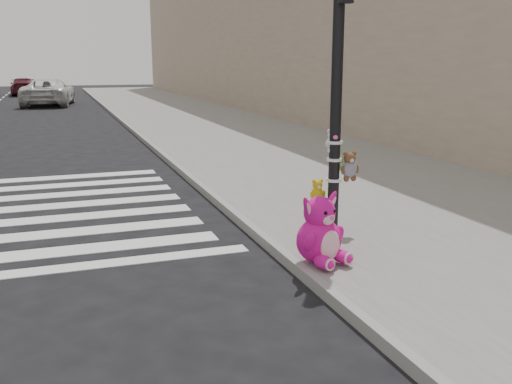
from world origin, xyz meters
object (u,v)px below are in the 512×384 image
object	(u,v)px
pink_bunny	(321,235)
car_white_near	(48,92)
signal_pole	(337,117)
red_teddy	(309,213)

from	to	relation	value
pink_bunny	car_white_near	bearing A→B (deg)	76.61
signal_pole	car_white_near	distance (m)	29.26
signal_pole	pink_bunny	size ratio (longest dim) A/B	4.49
pink_bunny	red_teddy	size ratio (longest dim) A/B	4.35
signal_pole	red_teddy	distance (m)	1.66
pink_bunny	car_white_near	size ratio (longest dim) A/B	0.16
red_teddy	signal_pole	bearing A→B (deg)	-86.02
signal_pole	pink_bunny	bearing A→B (deg)	-123.29
pink_bunny	red_teddy	world-z (taller)	pink_bunny
signal_pole	car_white_near	world-z (taller)	signal_pole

